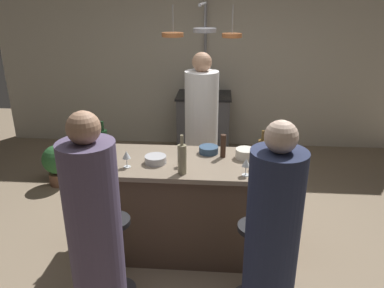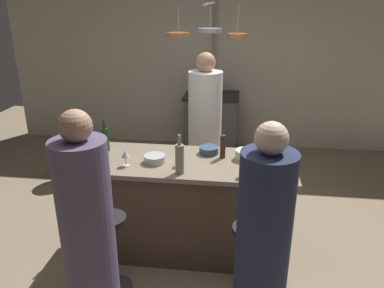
{
  "view_description": "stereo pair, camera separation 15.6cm",
  "coord_description": "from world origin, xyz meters",
  "px_view_note": "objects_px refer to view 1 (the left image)",
  "views": [
    {
      "loc": [
        0.24,
        -2.98,
        2.22
      ],
      "look_at": [
        0.0,
        0.15,
        1.0
      ],
      "focal_mm": 35.24,
      "sensor_mm": 36.0,
      "label": 1
    },
    {
      "loc": [
        0.4,
        -2.96,
        2.22
      ],
      "look_at": [
        0.0,
        0.15,
        1.0
      ],
      "focal_mm": 35.24,
      "sensor_mm": 36.0,
      "label": 2
    }
  ],
  "objects_px": {
    "wine_glass_near_left_guest": "(246,163)",
    "wine_glass_by_chef": "(127,156)",
    "potted_plant": "(57,163)",
    "mixing_bowl_blue": "(209,150)",
    "bar_stool_left": "(116,253)",
    "stove_range": "(204,123)",
    "guest_right": "(271,250)",
    "wine_glass_near_right_guest": "(182,154)",
    "guest_left": "(96,243)",
    "wine_bottle_red": "(104,141)",
    "pepper_mill": "(223,146)",
    "wine_bottle_amber": "(262,151)",
    "mixing_bowl_steel": "(156,159)",
    "mixing_bowl_ceramic": "(245,154)",
    "wine_bottle_white": "(182,159)",
    "chef": "(201,136)",
    "bar_stool_right": "(253,260)"
  },
  "relations": [
    {
      "from": "wine_bottle_white",
      "to": "mixing_bowl_ceramic",
      "type": "height_order",
      "value": "wine_bottle_white"
    },
    {
      "from": "mixing_bowl_ceramic",
      "to": "mixing_bowl_blue",
      "type": "distance_m",
      "value": 0.34
    },
    {
      "from": "mixing_bowl_blue",
      "to": "potted_plant",
      "type": "bearing_deg",
      "value": 152.83
    },
    {
      "from": "potted_plant",
      "to": "mixing_bowl_blue",
      "type": "distance_m",
      "value": 2.25
    },
    {
      "from": "wine_bottle_red",
      "to": "mixing_bowl_blue",
      "type": "height_order",
      "value": "wine_bottle_red"
    },
    {
      "from": "wine_glass_by_chef",
      "to": "wine_glass_near_right_guest",
      "type": "bearing_deg",
      "value": 7.21
    },
    {
      "from": "potted_plant",
      "to": "pepper_mill",
      "type": "relative_size",
      "value": 2.48
    },
    {
      "from": "pepper_mill",
      "to": "mixing_bowl_blue",
      "type": "relative_size",
      "value": 1.21
    },
    {
      "from": "guest_right",
      "to": "bar_stool_left",
      "type": "distance_m",
      "value": 1.23
    },
    {
      "from": "potted_plant",
      "to": "mixing_bowl_steel",
      "type": "bearing_deg",
      "value": -40.11
    },
    {
      "from": "chef",
      "to": "potted_plant",
      "type": "distance_m",
      "value": 1.9
    },
    {
      "from": "guest_right",
      "to": "pepper_mill",
      "type": "xyz_separation_m",
      "value": [
        -0.31,
        1.09,
        0.27
      ]
    },
    {
      "from": "wine_glass_near_left_guest",
      "to": "wine_glass_by_chef",
      "type": "xyz_separation_m",
      "value": [
        -0.98,
        0.08,
        0.0
      ]
    },
    {
      "from": "chef",
      "to": "wine_glass_near_left_guest",
      "type": "height_order",
      "value": "chef"
    },
    {
      "from": "pepper_mill",
      "to": "wine_bottle_red",
      "type": "distance_m",
      "value": 1.08
    },
    {
      "from": "wine_glass_near_left_guest",
      "to": "wine_glass_near_right_guest",
      "type": "distance_m",
      "value": 0.54
    },
    {
      "from": "pepper_mill",
      "to": "wine_glass_near_left_guest",
      "type": "bearing_deg",
      "value": -63.22
    },
    {
      "from": "wine_bottle_white",
      "to": "wine_glass_by_chef",
      "type": "bearing_deg",
      "value": 170.13
    },
    {
      "from": "wine_glass_near_right_guest",
      "to": "mixing_bowl_blue",
      "type": "distance_m",
      "value": 0.38
    },
    {
      "from": "wine_bottle_amber",
      "to": "mixing_bowl_steel",
      "type": "relative_size",
      "value": 1.58
    },
    {
      "from": "wine_bottle_red",
      "to": "mixing_bowl_steel",
      "type": "xyz_separation_m",
      "value": [
        0.51,
        -0.2,
        -0.08
      ]
    },
    {
      "from": "wine_bottle_amber",
      "to": "mixing_bowl_ceramic",
      "type": "relative_size",
      "value": 1.69
    },
    {
      "from": "bar_stool_right",
      "to": "potted_plant",
      "type": "height_order",
      "value": "bar_stool_right"
    },
    {
      "from": "wine_bottle_white",
      "to": "mixing_bowl_blue",
      "type": "height_order",
      "value": "wine_bottle_white"
    },
    {
      "from": "wine_glass_near_right_guest",
      "to": "guest_right",
      "type": "bearing_deg",
      "value": -53.14
    },
    {
      "from": "guest_left",
      "to": "wine_bottle_red",
      "type": "bearing_deg",
      "value": 103.43
    },
    {
      "from": "bar_stool_right",
      "to": "mixing_bowl_blue",
      "type": "xyz_separation_m",
      "value": [
        -0.37,
        0.81,
        0.56
      ]
    },
    {
      "from": "wine_glass_by_chef",
      "to": "bar_stool_left",
      "type": "bearing_deg",
      "value": -91.94
    },
    {
      "from": "stove_range",
      "to": "wine_glass_near_left_guest",
      "type": "xyz_separation_m",
      "value": [
        0.46,
        -2.7,
        0.56
      ]
    },
    {
      "from": "pepper_mill",
      "to": "wine_bottle_amber",
      "type": "relative_size",
      "value": 0.72
    },
    {
      "from": "potted_plant",
      "to": "stove_range",
      "type": "bearing_deg",
      "value": 35.63
    },
    {
      "from": "wine_bottle_amber",
      "to": "wine_glass_near_left_guest",
      "type": "height_order",
      "value": "wine_bottle_amber"
    },
    {
      "from": "bar_stool_right",
      "to": "guest_left",
      "type": "height_order",
      "value": "guest_left"
    },
    {
      "from": "bar_stool_right",
      "to": "wine_bottle_white",
      "type": "relative_size",
      "value": 2.07
    },
    {
      "from": "bar_stool_left",
      "to": "pepper_mill",
      "type": "xyz_separation_m",
      "value": [
        0.81,
        0.73,
        0.63
      ]
    },
    {
      "from": "wine_glass_near_right_guest",
      "to": "stove_range",
      "type": "bearing_deg",
      "value": 88.55
    },
    {
      "from": "guest_right",
      "to": "pepper_mill",
      "type": "relative_size",
      "value": 7.59
    },
    {
      "from": "wine_bottle_white",
      "to": "mixing_bowl_ceramic",
      "type": "relative_size",
      "value": 1.89
    },
    {
      "from": "stove_range",
      "to": "guest_right",
      "type": "xyz_separation_m",
      "value": [
        0.59,
        -3.43,
        0.29
      ]
    },
    {
      "from": "chef",
      "to": "wine_glass_by_chef",
      "type": "relative_size",
      "value": 11.68
    },
    {
      "from": "mixing_bowl_ceramic",
      "to": "mixing_bowl_blue",
      "type": "xyz_separation_m",
      "value": [
        -0.33,
        0.09,
        -0.01
      ]
    },
    {
      "from": "wine_bottle_white",
      "to": "wine_glass_by_chef",
      "type": "xyz_separation_m",
      "value": [
        -0.47,
        0.08,
        -0.02
      ]
    },
    {
      "from": "guest_left",
      "to": "potted_plant",
      "type": "xyz_separation_m",
      "value": [
        -1.25,
        2.2,
        -0.46
      ]
    },
    {
      "from": "potted_plant",
      "to": "mixing_bowl_steel",
      "type": "distance_m",
      "value": 2.03
    },
    {
      "from": "wine_bottle_amber",
      "to": "wine_bottle_white",
      "type": "height_order",
      "value": "wine_bottle_white"
    },
    {
      "from": "wine_glass_near_right_guest",
      "to": "wine_glass_by_chef",
      "type": "bearing_deg",
      "value": -172.79
    },
    {
      "from": "potted_plant",
      "to": "wine_glass_near_right_guest",
      "type": "distance_m",
      "value": 2.25
    },
    {
      "from": "stove_range",
      "to": "mixing_bowl_steel",
      "type": "distance_m",
      "value": 2.58
    },
    {
      "from": "stove_range",
      "to": "potted_plant",
      "type": "height_order",
      "value": "stove_range"
    },
    {
      "from": "stove_range",
      "to": "mixing_bowl_ceramic",
      "type": "height_order",
      "value": "mixing_bowl_ceramic"
    }
  ]
}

